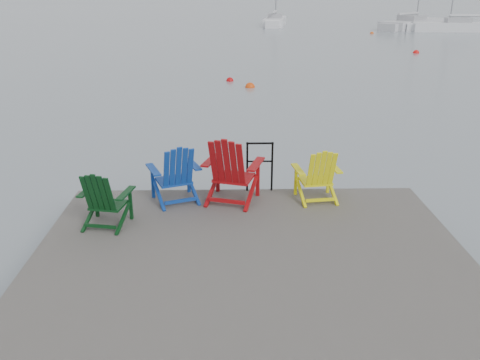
{
  "coord_description": "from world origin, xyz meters",
  "views": [
    {
      "loc": [
        -0.29,
        -5.99,
        3.94
      ],
      "look_at": [
        -0.11,
        2.06,
        0.85
      ],
      "focal_mm": 38.0,
      "sensor_mm": 36.0,
      "label": 1
    }
  ],
  "objects_px": {
    "chair_yellow": "(318,174)",
    "sailboat_far": "(453,28)",
    "handrail": "(260,162)",
    "buoy_d": "(372,34)",
    "chair_green": "(104,198)",
    "chair_red": "(231,169)",
    "sailboat_mid": "(413,24)",
    "buoy_c": "(416,53)",
    "sailboat_near": "(275,22)",
    "buoy_a": "(250,87)",
    "chair_blue": "(176,173)",
    "buoy_b": "(230,81)"
  },
  "relations": [
    {
      "from": "chair_yellow",
      "to": "buoy_a",
      "type": "height_order",
      "value": "chair_yellow"
    },
    {
      "from": "sailboat_far",
      "to": "chair_yellow",
      "type": "bearing_deg",
      "value": 160.97
    },
    {
      "from": "chair_red",
      "to": "chair_yellow",
      "type": "xyz_separation_m",
      "value": [
        1.46,
        0.02,
        -0.11
      ]
    },
    {
      "from": "chair_green",
      "to": "buoy_d",
      "type": "bearing_deg",
      "value": 80.82
    },
    {
      "from": "handrail",
      "to": "buoy_c",
      "type": "xyz_separation_m",
      "value": [
        11.19,
        23.74,
        -1.04
      ]
    },
    {
      "from": "buoy_b",
      "to": "buoy_c",
      "type": "relative_size",
      "value": 0.83
    },
    {
      "from": "chair_green",
      "to": "chair_red",
      "type": "distance_m",
      "value": 2.12
    },
    {
      "from": "sailboat_near",
      "to": "buoy_a",
      "type": "xyz_separation_m",
      "value": [
        -4.08,
        -34.89,
        -0.36
      ]
    },
    {
      "from": "sailboat_mid",
      "to": "buoy_c",
      "type": "relative_size",
      "value": 34.07
    },
    {
      "from": "chair_yellow",
      "to": "sailboat_far",
      "type": "xyz_separation_m",
      "value": [
        19.12,
        39.9,
        -0.62
      ]
    },
    {
      "from": "chair_yellow",
      "to": "buoy_b",
      "type": "xyz_separation_m",
      "value": [
        -1.44,
        14.54,
        -0.97
      ]
    },
    {
      "from": "handrail",
      "to": "sailboat_mid",
      "type": "distance_m",
      "value": 46.93
    },
    {
      "from": "chair_yellow",
      "to": "sailboat_mid",
      "type": "distance_m",
      "value": 47.02
    },
    {
      "from": "buoy_a",
      "to": "chair_red",
      "type": "bearing_deg",
      "value": -93.75
    },
    {
      "from": "buoy_b",
      "to": "sailboat_near",
      "type": "bearing_deg",
      "value": 81.63
    },
    {
      "from": "chair_green",
      "to": "sailboat_near",
      "type": "distance_m",
      "value": 49.31
    },
    {
      "from": "buoy_d",
      "to": "handrail",
      "type": "bearing_deg",
      "value": -107.86
    },
    {
      "from": "chair_red",
      "to": "buoy_c",
      "type": "relative_size",
      "value": 2.96
    },
    {
      "from": "buoy_c",
      "to": "buoy_d",
      "type": "bearing_deg",
      "value": 86.23
    },
    {
      "from": "sailboat_far",
      "to": "buoy_c",
      "type": "bearing_deg",
      "value": 157.05
    },
    {
      "from": "chair_yellow",
      "to": "buoy_d",
      "type": "bearing_deg",
      "value": 66.15
    },
    {
      "from": "sailboat_far",
      "to": "buoy_c",
      "type": "height_order",
      "value": "sailboat_far"
    },
    {
      "from": "chair_blue",
      "to": "sailboat_near",
      "type": "xyz_separation_m",
      "value": [
        5.86,
        47.91,
        -0.66
      ]
    },
    {
      "from": "chair_blue",
      "to": "buoy_b",
      "type": "xyz_separation_m",
      "value": [
        0.95,
        14.54,
        -1.02
      ]
    },
    {
      "from": "chair_green",
      "to": "chair_blue",
      "type": "distance_m",
      "value": 1.35
    },
    {
      "from": "chair_red",
      "to": "sailboat_far",
      "type": "xyz_separation_m",
      "value": [
        20.58,
        39.93,
        -0.73
      ]
    },
    {
      "from": "chair_yellow",
      "to": "sailboat_mid",
      "type": "xyz_separation_m",
      "value": [
        16.81,
        43.91,
        -0.62
      ]
    },
    {
      "from": "chair_blue",
      "to": "sailboat_far",
      "type": "distance_m",
      "value": 45.34
    },
    {
      "from": "chair_green",
      "to": "sailboat_mid",
      "type": "xyz_separation_m",
      "value": [
        20.19,
        44.83,
        -0.61
      ]
    },
    {
      "from": "handrail",
      "to": "buoy_c",
      "type": "distance_m",
      "value": 26.27
    },
    {
      "from": "buoy_d",
      "to": "buoy_c",
      "type": "bearing_deg",
      "value": -93.77
    },
    {
      "from": "chair_red",
      "to": "buoy_d",
      "type": "height_order",
      "value": "chair_red"
    },
    {
      "from": "handrail",
      "to": "buoy_d",
      "type": "height_order",
      "value": "handrail"
    },
    {
      "from": "chair_yellow",
      "to": "buoy_d",
      "type": "xyz_separation_m",
      "value": [
        11.14,
        38.02,
        -0.97
      ]
    },
    {
      "from": "chair_yellow",
      "to": "sailboat_far",
      "type": "distance_m",
      "value": 44.25
    },
    {
      "from": "sailboat_near",
      "to": "buoy_d",
      "type": "height_order",
      "value": "sailboat_near"
    },
    {
      "from": "sailboat_mid",
      "to": "buoy_a",
      "type": "relative_size",
      "value": 33.02
    },
    {
      "from": "chair_red",
      "to": "sailboat_far",
      "type": "relative_size",
      "value": 0.12
    },
    {
      "from": "chair_blue",
      "to": "buoy_d",
      "type": "distance_m",
      "value": 40.38
    },
    {
      "from": "handrail",
      "to": "sailboat_near",
      "type": "relative_size",
      "value": 0.09
    },
    {
      "from": "chair_yellow",
      "to": "buoy_d",
      "type": "height_order",
      "value": "chair_yellow"
    },
    {
      "from": "buoy_c",
      "to": "sailboat_mid",
      "type": "bearing_deg",
      "value": 71.53
    },
    {
      "from": "chair_green",
      "to": "chair_blue",
      "type": "xyz_separation_m",
      "value": [
        0.99,
        0.92,
        0.06
      ]
    },
    {
      "from": "chair_yellow",
      "to": "sailboat_near",
      "type": "height_order",
      "value": "sailboat_near"
    },
    {
      "from": "buoy_d",
      "to": "sailboat_far",
      "type": "bearing_deg",
      "value": 13.26
    },
    {
      "from": "sailboat_mid",
      "to": "buoy_c",
      "type": "height_order",
      "value": "sailboat_mid"
    },
    {
      "from": "chair_red",
      "to": "buoy_b",
      "type": "xyz_separation_m",
      "value": [
        0.02,
        14.56,
        -1.09
      ]
    },
    {
      "from": "chair_red",
      "to": "buoy_a",
      "type": "distance_m",
      "value": 13.11
    },
    {
      "from": "chair_blue",
      "to": "buoy_c",
      "type": "xyz_separation_m",
      "value": [
        12.63,
        24.22,
        -1.02
      ]
    },
    {
      "from": "chair_blue",
      "to": "sailboat_near",
      "type": "distance_m",
      "value": 48.27
    }
  ]
}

